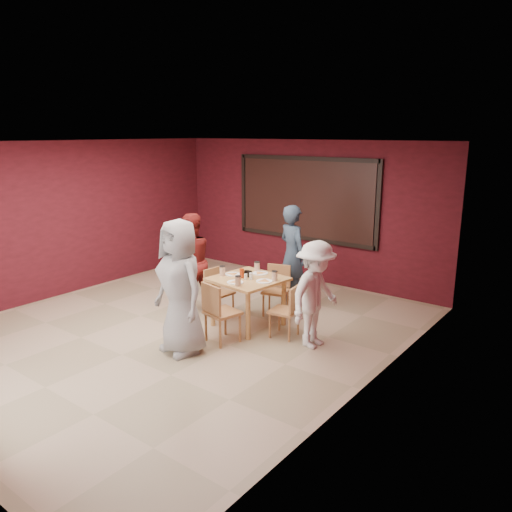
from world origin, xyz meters
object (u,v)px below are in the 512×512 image
Objects in this scene: diner_back at (293,255)px; diner_left at (190,262)px; chair_back at (277,287)px; chair_right at (288,308)px; diner_front at (180,287)px; chair_left at (217,289)px; chair_front at (218,310)px; diner_right at (315,295)px; dining_table at (248,284)px.

diner_left is at bearing 68.31° from diner_back.
chair_right is at bearing -45.18° from chair_back.
chair_back is at bearing 96.06° from diner_front.
chair_back is at bearing 40.45° from chair_left.
chair_back is (-0.04, 1.49, -0.04)m from chair_front.
chair_right is at bearing 66.49° from diner_front.
chair_right is 1.64m from diner_front.
chair_back reaches higher than chair_left.
diner_back is 1.84m from diner_right.
chair_left is (-0.79, 0.85, -0.06)m from chair_front.
diner_front is at bearing -67.04° from chair_left.
diner_left reaches higher than chair_left.
chair_right is at bearing -3.04° from chair_left.
chair_back is 0.72m from diner_back.
chair_front is 0.48× the size of diner_front.
diner_back reaches higher than diner_left.
diner_front reaches higher than diner_back.
chair_left is at bearing 174.19° from dining_table.
chair_right is (0.68, 0.77, -0.05)m from chair_front.
diner_left is at bearing 179.08° from dining_table.
chair_front is 0.59× the size of diner_right.
chair_front is at bearing 78.99° from diner_front.
chair_front is 2.12m from diner_back.
diner_left is at bearing -174.54° from chair_left.
diner_front reaches higher than chair_right.
chair_front is 0.51× the size of diner_back.
diner_back reaches higher than dining_table.
chair_right is 2.05m from diner_left.
dining_table is 1.33m from diner_front.
diner_front reaches higher than chair_back.
dining_table reaches higher than chair_right.
diner_right reaches higher than chair_left.
chair_back is 1.52m from diner_left.
chair_left is 1.57m from diner_front.
chair_left is 0.51× the size of diner_right.
chair_front is 1.11× the size of chair_right.
diner_back is at bearing 98.60° from chair_back.
chair_right is at bearing 109.40° from diner_left.
diner_right is (1.26, -1.33, -0.11)m from diner_back.
dining_table reaches higher than chair_back.
diner_back reaches higher than chair_back.
diner_right is at bearing -2.94° from chair_right.
dining_table is at bearing 95.80° from chair_front.
chair_left is 0.67m from diner_left.
dining_table is 0.80m from chair_front.
chair_front is at bearing -47.19° from chair_left.
dining_table is 1.22m from diner_right.
diner_left is 2.47m from diner_right.
dining_table is 0.62× the size of diner_back.
chair_front is 0.54× the size of diner_left.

